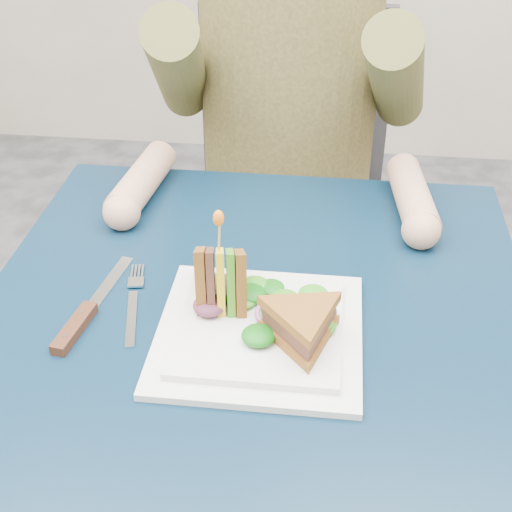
# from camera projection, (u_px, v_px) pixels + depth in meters

# --- Properties ---
(table) EXTENTS (0.75, 0.75, 0.73)m
(table) POSITION_uv_depth(u_px,v_px,m) (255.00, 347.00, 1.01)
(table) COLOR black
(table) RESTS_ON ground
(chair) EXTENTS (0.42, 0.40, 0.93)m
(chair) POSITION_uv_depth(u_px,v_px,m) (289.00, 191.00, 1.62)
(chair) COLOR #47474C
(chair) RESTS_ON ground
(diner) EXTENTS (0.54, 0.59, 0.74)m
(diner) POSITION_uv_depth(u_px,v_px,m) (290.00, 43.00, 1.32)
(diner) COLOR brown
(diner) RESTS_ON chair
(plate) EXTENTS (0.26, 0.26, 0.02)m
(plate) POSITION_uv_depth(u_px,v_px,m) (259.00, 331.00, 0.91)
(plate) COLOR white
(plate) RESTS_ON table
(sandwich_flat) EXTENTS (0.17, 0.17, 0.05)m
(sandwich_flat) POSITION_uv_depth(u_px,v_px,m) (302.00, 325.00, 0.86)
(sandwich_flat) COLOR brown
(sandwich_flat) RESTS_ON plate
(sandwich_upright) EXTENTS (0.09, 0.15, 0.15)m
(sandwich_upright) POSITION_uv_depth(u_px,v_px,m) (221.00, 279.00, 0.92)
(sandwich_upright) COLOR brown
(sandwich_upright) RESTS_ON plate
(fork) EXTENTS (0.05, 0.18, 0.01)m
(fork) POSITION_uv_depth(u_px,v_px,m) (133.00, 305.00, 0.96)
(fork) COLOR silver
(fork) RESTS_ON table
(knife) EXTENTS (0.05, 0.22, 0.02)m
(knife) POSITION_uv_depth(u_px,v_px,m) (81.00, 319.00, 0.93)
(knife) COLOR silver
(knife) RESTS_ON table
(toothpick) EXTENTS (0.01, 0.01, 0.06)m
(toothpick) POSITION_uv_depth(u_px,v_px,m) (219.00, 237.00, 0.89)
(toothpick) COLOR tan
(toothpick) RESTS_ON sandwich_upright
(toothpick_frill) EXTENTS (0.01, 0.01, 0.02)m
(toothpick_frill) POSITION_uv_depth(u_px,v_px,m) (219.00, 218.00, 0.87)
(toothpick_frill) COLOR orange
(toothpick_frill) RESTS_ON sandwich_upright
(lettuce_spill) EXTENTS (0.15, 0.13, 0.02)m
(lettuce_spill) POSITION_uv_depth(u_px,v_px,m) (264.00, 313.00, 0.90)
(lettuce_spill) COLOR #337A14
(lettuce_spill) RESTS_ON plate
(onion_ring) EXTENTS (0.04, 0.04, 0.02)m
(onion_ring) POSITION_uv_depth(u_px,v_px,m) (272.00, 313.00, 0.90)
(onion_ring) COLOR #9E4C7A
(onion_ring) RESTS_ON plate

